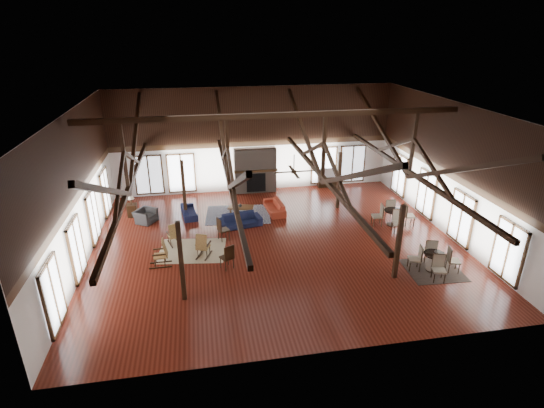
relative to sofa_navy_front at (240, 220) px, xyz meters
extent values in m
plane|color=maroon|center=(1.41, -2.11, -0.30)|extent=(16.00, 16.00, 0.00)
cube|color=black|center=(1.41, -2.11, 5.70)|extent=(16.00, 14.00, 0.02)
cube|color=silver|center=(1.41, 4.89, 2.70)|extent=(16.00, 0.02, 6.00)
cube|color=silver|center=(1.41, -9.11, 2.70)|extent=(16.00, 0.02, 6.00)
cube|color=silver|center=(-6.59, -2.11, 2.70)|extent=(0.02, 14.00, 6.00)
cube|color=silver|center=(9.41, -2.11, 2.70)|extent=(0.02, 14.00, 6.00)
cube|color=black|center=(1.41, -2.11, 5.45)|extent=(15.60, 0.18, 0.22)
cube|color=black|center=(-4.59, -2.11, 2.75)|extent=(0.16, 13.70, 0.18)
cube|color=black|center=(-4.59, -2.11, 4.10)|extent=(0.14, 0.14, 2.70)
cube|color=black|center=(-4.59, 1.39, 3.97)|extent=(0.15, 7.07, 3.12)
cube|color=black|center=(-4.59, -5.61, 3.97)|extent=(0.15, 7.07, 3.12)
cube|color=black|center=(-0.59, -2.11, 2.75)|extent=(0.16, 13.70, 0.18)
cube|color=black|center=(-0.59, -2.11, 4.10)|extent=(0.14, 0.14, 2.70)
cube|color=black|center=(-0.59, 1.39, 3.97)|extent=(0.15, 7.07, 3.12)
cube|color=black|center=(-0.59, -5.61, 3.97)|extent=(0.15, 7.07, 3.12)
cube|color=black|center=(3.41, -2.11, 2.75)|extent=(0.16, 13.70, 0.18)
cube|color=black|center=(3.41, -2.11, 4.10)|extent=(0.14, 0.14, 2.70)
cube|color=black|center=(3.41, 1.39, 3.97)|extent=(0.15, 7.07, 3.12)
cube|color=black|center=(3.41, -5.61, 3.97)|extent=(0.15, 7.07, 3.12)
cube|color=black|center=(7.41, -2.11, 2.75)|extent=(0.16, 13.70, 0.18)
cube|color=black|center=(7.41, -2.11, 4.10)|extent=(0.14, 0.14, 2.70)
cube|color=black|center=(7.41, 1.39, 3.97)|extent=(0.15, 7.07, 3.12)
cube|color=black|center=(7.41, -5.61, 3.97)|extent=(0.15, 7.07, 3.12)
cube|color=black|center=(-2.59, -5.61, 1.22)|extent=(0.16, 0.16, 3.05)
cube|color=black|center=(5.41, -5.61, 1.22)|extent=(0.16, 0.16, 3.05)
cube|color=black|center=(-2.59, 1.39, 1.22)|extent=(0.16, 0.16, 3.05)
cube|color=black|center=(5.41, 1.39, 1.22)|extent=(0.16, 0.16, 3.05)
cube|color=#6C5F52|center=(1.41, 4.57, 1.00)|extent=(2.40, 0.62, 2.60)
cube|color=black|center=(1.41, 4.25, 0.35)|extent=(1.10, 0.06, 1.10)
cube|color=#331F0F|center=(1.41, 4.29, 1.05)|extent=(2.50, 0.20, 0.12)
cylinder|color=black|center=(1.91, -3.11, 3.75)|extent=(0.04, 0.04, 0.70)
cylinder|color=black|center=(1.91, -3.11, 3.40)|extent=(0.20, 0.20, 0.10)
cube|color=black|center=(2.36, -3.11, 3.40)|extent=(0.70, 0.12, 0.02)
cube|color=black|center=(1.91, -2.66, 3.40)|extent=(0.12, 0.70, 0.02)
cube|color=black|center=(1.46, -3.11, 3.40)|extent=(0.70, 0.12, 0.02)
cube|color=black|center=(1.91, -3.56, 3.40)|extent=(0.12, 0.70, 0.02)
imported|color=#141A39|center=(0.00, 0.00, 0.00)|extent=(2.20, 1.18, 0.61)
imported|color=#161A3C|center=(-2.44, 1.68, -0.05)|extent=(1.80, 0.91, 0.50)
imported|color=#A93620|center=(1.97, 1.41, -0.02)|extent=(2.02, 0.91, 0.58)
cube|color=brown|center=(0.19, 1.27, 0.15)|extent=(1.41, 0.98, 0.06)
cube|color=brown|center=(-0.35, 1.06, -0.09)|extent=(0.06, 0.06, 0.43)
cube|color=brown|center=(-0.35, 1.48, -0.09)|extent=(0.06, 0.06, 0.43)
cube|color=brown|center=(0.72, 1.06, -0.09)|extent=(0.06, 0.06, 0.43)
cube|color=brown|center=(0.72, 1.48, -0.09)|extent=(0.06, 0.06, 0.43)
imported|color=#B2B2B2|center=(0.15, 1.23, 0.28)|extent=(0.23, 0.23, 0.19)
imported|color=#2C2D2F|center=(-4.56, 1.31, 0.02)|extent=(1.26, 1.30, 0.64)
cube|color=black|center=(-5.29, 2.16, 0.02)|extent=(0.48, 0.48, 0.64)
cylinder|color=black|center=(-5.29, 2.16, 0.53)|extent=(0.08, 0.08, 0.39)
cone|color=#EFE5C9|center=(-5.29, 2.16, 0.79)|extent=(0.34, 0.34, 0.28)
cube|color=#A17C3D|center=(-3.10, -1.30, 0.09)|extent=(0.56, 0.55, 0.05)
cube|color=#A17C3D|center=(-3.04, -1.49, 0.40)|extent=(0.48, 0.31, 0.65)
cube|color=black|center=(-3.28, -1.35, -0.28)|extent=(0.29, 0.78, 0.05)
cube|color=black|center=(-2.92, -1.24, -0.28)|extent=(0.29, 0.78, 0.05)
cube|color=#A17C3D|center=(-1.82, -2.62, 0.12)|extent=(0.62, 0.61, 0.05)
cube|color=#A17C3D|center=(-1.90, -2.83, 0.45)|extent=(0.52, 0.35, 0.70)
cube|color=black|center=(-2.01, -2.55, -0.28)|extent=(0.36, 0.81, 0.05)
cube|color=black|center=(-1.63, -2.70, -0.28)|extent=(0.36, 0.81, 0.05)
cube|color=#A17C3D|center=(-3.58, -3.11, 0.13)|extent=(0.49, 0.51, 0.05)
cube|color=#A17C3D|center=(-3.35, -3.10, 0.48)|extent=(0.20, 0.50, 0.72)
cube|color=black|center=(-3.58, -3.31, -0.28)|extent=(0.89, 0.07, 0.05)
cube|color=black|center=(-3.59, -2.90, -0.28)|extent=(0.89, 0.07, 0.05)
cube|color=black|center=(-0.88, -1.30, 0.19)|extent=(0.60, 0.60, 0.06)
cube|color=black|center=(-1.07, -1.38, 0.49)|extent=(0.21, 0.45, 0.61)
cylinder|color=black|center=(-0.88, -1.30, -0.06)|extent=(0.04, 0.04, 0.50)
cube|color=black|center=(-0.93, -3.78, 0.18)|extent=(0.62, 0.62, 0.05)
cube|color=black|center=(-0.83, -3.96, 0.48)|extent=(0.42, 0.26, 0.60)
cylinder|color=black|center=(-0.93, -3.78, -0.06)|extent=(0.04, 0.04, 0.49)
cylinder|color=black|center=(7.14, -5.40, 0.42)|extent=(0.86, 0.86, 0.04)
cylinder|color=black|center=(7.14, -5.40, 0.07)|extent=(0.10, 0.10, 0.71)
cylinder|color=black|center=(7.14, -5.40, -0.28)|extent=(0.52, 0.52, 0.04)
cylinder|color=black|center=(7.37, -1.19, 0.46)|extent=(0.90, 0.90, 0.04)
cylinder|color=black|center=(7.37, -1.19, 0.09)|extent=(0.10, 0.10, 0.74)
cylinder|color=black|center=(7.37, -1.19, -0.28)|extent=(0.54, 0.54, 0.04)
imported|color=#B2B2B2|center=(7.22, -5.32, 0.49)|extent=(0.15, 0.15, 0.09)
imported|color=#B2B2B2|center=(7.44, -1.25, 0.53)|extent=(0.16, 0.16, 0.10)
cube|color=black|center=(5.84, 4.64, 0.00)|extent=(1.20, 0.45, 0.60)
imported|color=#B2B2B2|center=(5.82, 4.64, 0.58)|extent=(1.01, 0.17, 0.58)
cube|color=tan|center=(-2.31, -2.08, -0.30)|extent=(3.08, 2.56, 0.01)
cube|color=#182345|center=(0.05, 1.39, -0.30)|extent=(3.49, 2.77, 0.01)
cube|color=black|center=(7.18, -5.41, -0.30)|extent=(2.24, 2.06, 0.01)
camera|label=1|loc=(-1.74, -18.64, 8.70)|focal=28.00mm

